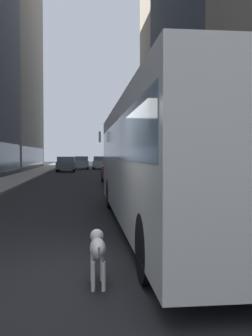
% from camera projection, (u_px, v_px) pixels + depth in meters
% --- Properties ---
extents(ground_plane, '(120.00, 120.00, 0.00)m').
position_uv_depth(ground_plane, '(92.00, 172.00, 40.67)').
color(ground_plane, '#232326').
extents(sidewalk_left, '(2.40, 110.00, 0.15)m').
position_uv_depth(sidewalk_left, '(38.00, 171.00, 40.05)').
color(sidewalk_left, '#9E9991').
rests_on(sidewalk_left, ground).
extents(sidewalk_right, '(2.40, 110.00, 0.15)m').
position_uv_depth(sidewalk_right, '(145.00, 171.00, 41.29)').
color(sidewalk_right, gray).
rests_on(sidewalk_right, ground).
extents(building_left_far, '(8.72, 23.95, 32.78)m').
position_uv_depth(building_left_far, '(0.00, 46.00, 50.99)').
color(building_left_far, gray).
rests_on(building_left_far, ground).
extents(building_right_far, '(8.03, 14.06, 38.89)m').
position_uv_depth(building_right_far, '(175.00, 29.00, 53.44)').
color(building_right_far, '#A0937F').
rests_on(building_right_far, ground).
extents(transit_bus, '(2.78, 11.53, 3.05)m').
position_uv_depth(transit_bus, '(166.00, 157.00, 9.61)').
color(transit_bus, silver).
rests_on(transit_bus, ground).
extents(car_white_van, '(1.92, 4.54, 1.62)m').
position_uv_depth(car_white_van, '(101.00, 163.00, 48.34)').
color(car_white_van, silver).
rests_on(car_white_van, ground).
extents(car_red_coupe, '(1.77, 4.75, 1.62)m').
position_uv_depth(car_red_coupe, '(117.00, 171.00, 24.06)').
color(car_red_coupe, red).
rests_on(car_red_coupe, ground).
extents(car_silver_sedan, '(1.78, 4.23, 1.62)m').
position_uv_depth(car_silver_sedan, '(81.00, 163.00, 48.82)').
color(car_silver_sedan, '#B7BABF').
rests_on(car_silver_sedan, ground).
extents(car_grey_wagon, '(1.94, 3.95, 1.62)m').
position_uv_depth(car_grey_wagon, '(66.00, 164.00, 41.16)').
color(car_grey_wagon, slate).
rests_on(car_grey_wagon, ground).
extents(dalmatian_dog, '(0.22, 0.96, 0.72)m').
position_uv_depth(dalmatian_dog, '(98.00, 248.00, 5.37)').
color(dalmatian_dog, white).
rests_on(dalmatian_dog, ground).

